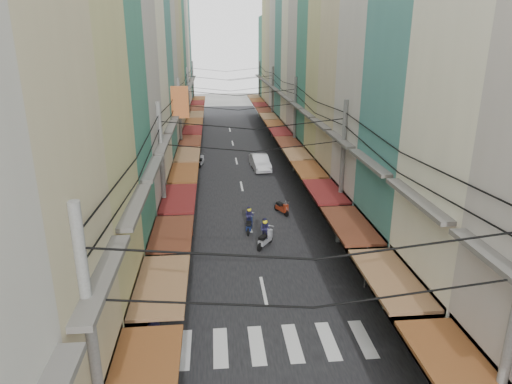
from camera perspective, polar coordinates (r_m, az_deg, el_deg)
ground at (r=23.63m, az=0.41°, el=-9.74°), size 160.00×160.00×0.00m
road at (r=42.26m, az=-2.33°, el=3.20°), size 10.00×80.00×0.02m
sidewalk_left at (r=42.43m, az=-11.14°, el=2.95°), size 3.00×80.00×0.06m
sidewalk_right at (r=43.07m, az=6.36°, el=3.42°), size 3.00×80.00×0.06m
crosswalk at (r=18.59m, az=2.37°, el=-18.44°), size 7.55×2.40×0.01m
building_row_left at (r=37.73m, az=-14.80°, el=15.82°), size 7.80×67.67×23.70m
building_row_right at (r=38.51m, az=10.10°, el=15.63°), size 7.80×68.98×22.59m
utility_poles at (r=36.06m, az=-2.01°, el=11.21°), size 10.20×66.13×8.20m
white_car at (r=41.31m, az=0.52°, el=2.84°), size 4.83×2.22×1.66m
bicycle at (r=27.17m, az=13.28°, el=-6.32°), size 1.54×0.80×1.01m
moving_scooters at (r=29.25m, az=-3.01°, el=-2.92°), size 6.49×19.44×1.73m
parked_scooters at (r=21.30m, az=12.91°, el=-12.18°), size 13.08×14.48×1.00m
pedestrians at (r=24.74m, az=-10.84°, el=-6.14°), size 13.78×19.01×2.12m
market_umbrella at (r=18.97m, az=22.26°, el=-12.37°), size 2.04×2.04×2.15m
traffic_sign at (r=21.74m, az=13.75°, el=-6.63°), size 0.10×0.65×2.95m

